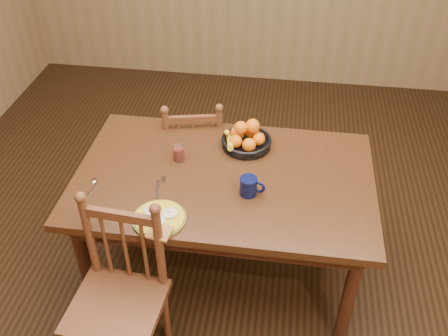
# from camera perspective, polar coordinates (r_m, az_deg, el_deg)

# --- Properties ---
(room) EXTENTS (4.52, 5.02, 2.72)m
(room) POSITION_cam_1_polar(r_m,az_deg,el_deg) (2.34, 0.00, 10.56)
(room) COLOR black
(room) RESTS_ON ground
(dining_table) EXTENTS (1.60, 1.00, 0.75)m
(dining_table) POSITION_cam_1_polar(r_m,az_deg,el_deg) (2.73, 0.00, -2.21)
(dining_table) COLOR black
(dining_table) RESTS_ON ground
(chair_far) EXTENTS (0.47, 0.46, 0.88)m
(chair_far) POSITION_cam_1_polar(r_m,az_deg,el_deg) (3.35, -3.43, 1.41)
(chair_far) COLOR #4E2817
(chair_far) RESTS_ON ground
(chair_near) EXTENTS (0.46, 0.44, 0.95)m
(chair_near) POSITION_cam_1_polar(r_m,az_deg,el_deg) (2.53, -11.90, -14.31)
(chair_near) COLOR #4E2817
(chair_near) RESTS_ON ground
(breakfast_plate) EXTENTS (0.26, 0.29, 0.04)m
(breakfast_plate) POSITION_cam_1_polar(r_m,az_deg,el_deg) (2.43, -7.41, -5.76)
(breakfast_plate) COLOR #59601E
(breakfast_plate) RESTS_ON dining_table
(fork) EXTENTS (0.05, 0.18, 0.00)m
(fork) POSITION_cam_1_polar(r_m,az_deg,el_deg) (2.63, -7.36, -2.02)
(fork) COLOR silver
(fork) RESTS_ON dining_table
(spoon) EXTENTS (0.05, 0.16, 0.01)m
(spoon) POSITION_cam_1_polar(r_m,az_deg,el_deg) (2.71, -14.73, -1.74)
(spoon) COLOR silver
(spoon) RESTS_ON dining_table
(coffee_mug) EXTENTS (0.13, 0.09, 0.10)m
(coffee_mug) POSITION_cam_1_polar(r_m,az_deg,el_deg) (2.54, 2.92, -2.07)
(coffee_mug) COLOR black
(coffee_mug) RESTS_ON dining_table
(juice_glass) EXTENTS (0.06, 0.06, 0.09)m
(juice_glass) POSITION_cam_1_polar(r_m,az_deg,el_deg) (2.77, -5.20, 1.68)
(juice_glass) COLOR silver
(juice_glass) RESTS_ON dining_table
(fruit_bowl) EXTENTS (0.29, 0.29, 0.17)m
(fruit_bowl) POSITION_cam_1_polar(r_m,az_deg,el_deg) (2.86, 2.53, 3.39)
(fruit_bowl) COLOR black
(fruit_bowl) RESTS_ON dining_table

